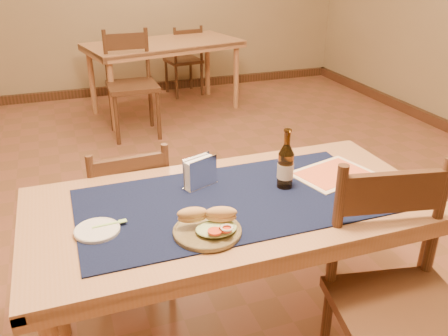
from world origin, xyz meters
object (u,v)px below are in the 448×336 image
object	(u,v)px
chair_main_near	(399,301)
sandwich_plate	(209,227)
chair_main_far	(129,215)
beer_bottle	(286,166)
napkin_holder	(200,173)
main_table	(232,219)
back_table	(164,50)

from	to	relation	value
chair_main_near	sandwich_plate	world-z (taller)	chair_main_near
chair_main_far	sandwich_plate	distance (m)	0.85
sandwich_plate	beer_bottle	xyz separation A→B (m)	(0.40, 0.23, 0.07)
chair_main_far	beer_bottle	size ratio (longest dim) A/B	3.36
chair_main_near	napkin_holder	size ratio (longest dim) A/B	6.29
chair_main_far	sandwich_plate	world-z (taller)	chair_main_far
sandwich_plate	beer_bottle	distance (m)	0.47
beer_bottle	chair_main_near	bearing A→B (deg)	-68.25
main_table	sandwich_plate	size ratio (longest dim) A/B	6.64
main_table	beer_bottle	xyz separation A→B (m)	(0.24, 0.03, 0.18)
back_table	chair_main_near	bearing A→B (deg)	-90.92
chair_main_near	main_table	bearing A→B (deg)	132.68
sandwich_plate	beer_bottle	size ratio (longest dim) A/B	0.95
chair_main_far	sandwich_plate	bearing A→B (deg)	-76.22
main_table	beer_bottle	distance (m)	0.31
main_table	napkin_holder	bearing A→B (deg)	118.58
main_table	sandwich_plate	world-z (taller)	sandwich_plate
chair_main_far	chair_main_near	world-z (taller)	chair_main_near
back_table	chair_main_far	world-z (taller)	chair_main_far
main_table	sandwich_plate	xyz separation A→B (m)	(-0.16, -0.19, 0.11)
back_table	main_table	bearing A→B (deg)	-98.55
beer_bottle	main_table	bearing A→B (deg)	-172.08
beer_bottle	napkin_holder	world-z (taller)	beer_bottle
chair_main_far	chair_main_near	xyz separation A→B (m)	(0.80, -1.05, 0.07)
main_table	back_table	xyz separation A→B (m)	(0.52, 3.43, 0.00)
main_table	chair_main_far	bearing A→B (deg)	121.71
sandwich_plate	napkin_holder	distance (m)	0.36
beer_bottle	chair_main_far	bearing A→B (deg)	138.30
chair_main_near	back_table	bearing A→B (deg)	89.08
chair_main_far	main_table	bearing A→B (deg)	-58.29
back_table	napkin_holder	distance (m)	3.33
chair_main_far	chair_main_near	bearing A→B (deg)	-52.75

